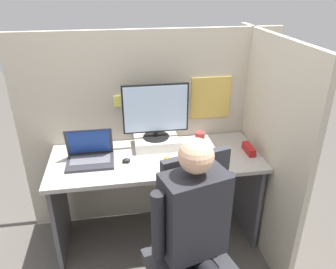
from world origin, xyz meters
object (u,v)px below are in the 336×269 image
(stapler, at_px, (249,149))
(carrot_toy, at_px, (169,164))
(coffee_mug, at_px, (200,138))
(monitor, at_px, (156,111))
(person, at_px, (193,235))
(laptop, at_px, (90,156))
(office_chair, at_px, (193,242))
(paper_box, at_px, (156,142))

(stapler, relative_size, carrot_toy, 1.01)
(carrot_toy, relative_size, coffee_mug, 1.62)
(monitor, bearing_deg, person, -86.09)
(laptop, distance_m, stapler, 1.17)
(office_chair, bearing_deg, stapler, 46.58)
(person, bearing_deg, carrot_toy, 91.96)
(laptop, bearing_deg, carrot_toy, -17.55)
(person, height_order, coffee_mug, person)
(laptop, bearing_deg, person, -55.23)
(laptop, height_order, office_chair, office_chair)
(laptop, relative_size, carrot_toy, 2.01)
(monitor, xyz_separation_m, stapler, (0.67, -0.21, -0.26))
(monitor, xyz_separation_m, carrot_toy, (0.04, -0.33, -0.27))
(paper_box, height_order, stapler, paper_box)
(carrot_toy, relative_size, person, 0.13)
(person, bearing_deg, paper_box, 93.92)
(office_chair, distance_m, coffee_mug, 0.87)
(paper_box, bearing_deg, carrot_toy, -82.28)
(monitor, bearing_deg, paper_box, -90.00)
(laptop, bearing_deg, paper_box, 17.42)
(office_chair, distance_m, person, 0.26)
(laptop, xyz_separation_m, coffee_mug, (0.84, 0.14, 0.00))
(carrot_toy, bearing_deg, office_chair, -82.31)
(person, distance_m, coffee_mug, 0.99)
(paper_box, xyz_separation_m, person, (0.07, -0.96, -0.07))
(paper_box, distance_m, office_chair, 0.86)
(paper_box, distance_m, stapler, 0.70)
(office_chair, height_order, coffee_mug, office_chair)
(stapler, distance_m, carrot_toy, 0.64)
(paper_box, xyz_separation_m, monitor, (0.00, 0.00, 0.25))
(carrot_toy, height_order, coffee_mug, coffee_mug)
(laptop, height_order, coffee_mug, laptop)
(stapler, relative_size, coffee_mug, 1.64)
(monitor, xyz_separation_m, office_chair, (0.11, -0.81, -0.53))
(office_chair, relative_size, coffee_mug, 10.29)
(monitor, bearing_deg, laptop, -162.29)
(monitor, xyz_separation_m, coffee_mug, (0.34, -0.02, -0.24))
(monitor, distance_m, office_chair, 0.97)
(paper_box, relative_size, stapler, 2.02)
(paper_box, bearing_deg, person, -86.08)
(stapler, bearing_deg, paper_box, 162.67)
(stapler, bearing_deg, laptop, 177.30)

